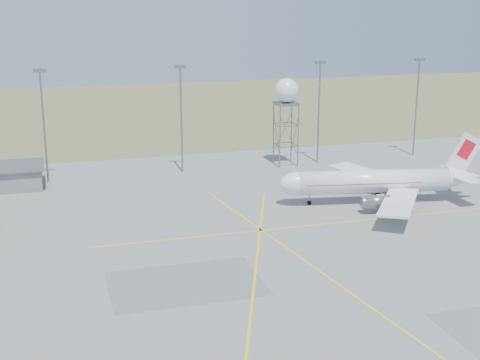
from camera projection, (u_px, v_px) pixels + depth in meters
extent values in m
plane|color=gray|center=(400.00, 318.00, 70.49)|extent=(400.00, 400.00, 0.00)
cube|color=olive|center=(166.00, 109.00, 200.04)|extent=(400.00, 120.00, 0.03)
cylinder|color=slate|center=(44.00, 128.00, 119.47)|extent=(0.36, 0.36, 20.00)
cube|color=slate|center=(40.00, 71.00, 116.75)|extent=(2.20, 0.50, 0.60)
cylinder|color=slate|center=(181.00, 121.00, 126.20)|extent=(0.36, 0.36, 20.00)
cube|color=slate|center=(180.00, 66.00, 123.48)|extent=(2.20, 0.50, 0.60)
cylinder|color=slate|center=(319.00, 114.00, 133.74)|extent=(0.36, 0.36, 20.00)
cube|color=slate|center=(320.00, 62.00, 131.02)|extent=(2.20, 0.50, 0.60)
cylinder|color=slate|center=(416.00, 109.00, 139.66)|extent=(0.36, 0.36, 20.00)
cube|color=slate|center=(420.00, 59.00, 136.94)|extent=(2.20, 0.50, 0.60)
cylinder|color=black|center=(458.00, 143.00, 151.81)|extent=(0.10, 0.10, 0.80)
cylinder|color=black|center=(463.00, 143.00, 152.13)|extent=(0.10, 0.10, 0.80)
cube|color=yellow|center=(460.00, 141.00, 151.83)|extent=(1.60, 0.15, 0.50)
cube|color=black|center=(461.00, 141.00, 151.75)|extent=(0.80, 0.03, 0.30)
cylinder|color=white|center=(373.00, 181.00, 108.90)|extent=(25.06, 7.97, 3.81)
ellipsoid|color=white|center=(298.00, 184.00, 107.56)|extent=(6.66, 4.79, 3.81)
cube|color=black|center=(291.00, 180.00, 107.29)|extent=(1.78, 2.31, 0.93)
cone|color=white|center=(462.00, 177.00, 110.47)|extent=(6.28, 4.73, 3.81)
cube|color=white|center=(464.00, 153.00, 109.40)|extent=(6.06, 1.32, 7.17)
cube|color=red|center=(466.00, 149.00, 109.24)|extent=(3.29, 0.88, 3.68)
cube|color=white|center=(452.00, 170.00, 113.21)|extent=(3.90, 5.68, 0.17)
cube|color=white|center=(468.00, 179.00, 107.37)|extent=(3.90, 5.68, 0.17)
cube|color=white|center=(366.00, 173.00, 117.52)|extent=(8.65, 15.91, 0.34)
cube|color=white|center=(399.00, 202.00, 101.10)|extent=(12.62, 15.04, 0.34)
cylinder|color=slate|center=(357.00, 183.00, 114.57)|extent=(4.32, 2.84, 2.19)
cylinder|color=slate|center=(377.00, 202.00, 103.99)|extent=(4.32, 2.84, 2.19)
cube|color=red|center=(361.00, 181.00, 108.67)|extent=(19.43, 7.03, 0.11)
cylinder|color=black|center=(309.00, 202.00, 108.62)|extent=(0.77, 0.77, 0.86)
cube|color=black|center=(383.00, 200.00, 109.96)|extent=(1.91, 5.80, 0.86)
cylinder|color=slate|center=(383.00, 197.00, 109.84)|extent=(0.26, 0.26, 1.71)
cylinder|color=slate|center=(280.00, 137.00, 130.38)|extent=(0.23, 0.23, 12.49)
cylinder|color=slate|center=(298.00, 136.00, 131.42)|extent=(0.23, 0.23, 12.49)
cylinder|color=slate|center=(291.00, 132.00, 134.98)|extent=(0.23, 0.23, 12.49)
cylinder|color=slate|center=(273.00, 133.00, 133.94)|extent=(0.23, 0.23, 12.49)
cube|color=slate|center=(286.00, 103.00, 131.01)|extent=(4.44, 4.44, 0.24)
sphere|color=white|center=(287.00, 90.00, 130.35)|extent=(4.81, 4.81, 4.81)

